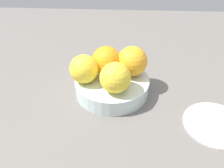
{
  "coord_description": "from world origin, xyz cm",
  "views": [
    {
      "loc": [
        43.15,
        2.39,
        34.35
      ],
      "look_at": [
        0.0,
        0.0,
        2.14
      ],
      "focal_mm": 38.08,
      "sensor_mm": 36.0,
      "label": 1
    }
  ],
  "objects_px": {
    "orange_in_bowl_0": "(106,61)",
    "side_plate": "(216,124)",
    "orange_in_bowl_1": "(115,78)",
    "fruit_bowl": "(112,86)",
    "orange_in_bowl_3": "(84,69)",
    "orange_in_bowl_2": "(132,61)"
  },
  "relations": [
    {
      "from": "orange_in_bowl_0",
      "to": "side_plate",
      "type": "relative_size",
      "value": 0.52
    },
    {
      "from": "orange_in_bowl_0",
      "to": "orange_in_bowl_1",
      "type": "relative_size",
      "value": 1.02
    },
    {
      "from": "orange_in_bowl_0",
      "to": "side_plate",
      "type": "height_order",
      "value": "orange_in_bowl_0"
    },
    {
      "from": "fruit_bowl",
      "to": "side_plate",
      "type": "distance_m",
      "value": 0.23
    },
    {
      "from": "orange_in_bowl_0",
      "to": "orange_in_bowl_3",
      "type": "height_order",
      "value": "orange_in_bowl_0"
    },
    {
      "from": "orange_in_bowl_3",
      "to": "orange_in_bowl_1",
      "type": "bearing_deg",
      "value": 66.52
    },
    {
      "from": "orange_in_bowl_3",
      "to": "side_plate",
      "type": "relative_size",
      "value": 0.5
    },
    {
      "from": "orange_in_bowl_0",
      "to": "orange_in_bowl_1",
      "type": "height_order",
      "value": "orange_in_bowl_0"
    },
    {
      "from": "fruit_bowl",
      "to": "orange_in_bowl_1",
      "type": "bearing_deg",
      "value": 12.52
    },
    {
      "from": "orange_in_bowl_1",
      "to": "side_plate",
      "type": "distance_m",
      "value": 0.22
    },
    {
      "from": "fruit_bowl",
      "to": "orange_in_bowl_1",
      "type": "relative_size",
      "value": 2.59
    },
    {
      "from": "orange_in_bowl_1",
      "to": "side_plate",
      "type": "height_order",
      "value": "orange_in_bowl_1"
    },
    {
      "from": "fruit_bowl",
      "to": "orange_in_bowl_3",
      "type": "relative_size",
      "value": 2.69
    },
    {
      "from": "orange_in_bowl_1",
      "to": "orange_in_bowl_2",
      "type": "bearing_deg",
      "value": 150.95
    },
    {
      "from": "orange_in_bowl_2",
      "to": "side_plate",
      "type": "xyz_separation_m",
      "value": [
        0.12,
        0.17,
        -0.07
      ]
    },
    {
      "from": "orange_in_bowl_0",
      "to": "orange_in_bowl_2",
      "type": "bearing_deg",
      "value": 89.77
    },
    {
      "from": "orange_in_bowl_0",
      "to": "orange_in_bowl_3",
      "type": "xyz_separation_m",
      "value": [
        0.03,
        -0.05,
        -0.0
      ]
    },
    {
      "from": "orange_in_bowl_0",
      "to": "orange_in_bowl_1",
      "type": "distance_m",
      "value": 0.07
    },
    {
      "from": "orange_in_bowl_1",
      "to": "orange_in_bowl_3",
      "type": "height_order",
      "value": "orange_in_bowl_1"
    },
    {
      "from": "orange_in_bowl_1",
      "to": "orange_in_bowl_2",
      "type": "height_order",
      "value": "orange_in_bowl_2"
    },
    {
      "from": "orange_in_bowl_1",
      "to": "orange_in_bowl_2",
      "type": "distance_m",
      "value": 0.07
    },
    {
      "from": "orange_in_bowl_0",
      "to": "orange_in_bowl_3",
      "type": "relative_size",
      "value": 1.06
    }
  ]
}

